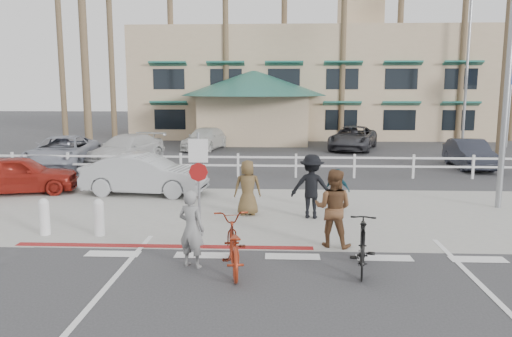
{
  "coord_description": "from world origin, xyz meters",
  "views": [
    {
      "loc": [
        -0.32,
        -9.92,
        3.67
      ],
      "look_at": [
        -0.94,
        3.52,
        1.5
      ],
      "focal_mm": 35.0,
      "sensor_mm": 36.0,
      "label": 1
    }
  ],
  "objects_px": {
    "bike_black": "(363,245)",
    "car_red_compact": "(19,174)",
    "car_white_sedan": "(145,174)",
    "sign_post": "(199,178)",
    "bike_red": "(233,244)"
  },
  "relations": [
    {
      "from": "car_white_sedan",
      "to": "car_red_compact",
      "type": "bearing_deg",
      "value": 96.25
    },
    {
      "from": "bike_black",
      "to": "car_red_compact",
      "type": "xyz_separation_m",
      "value": [
        -10.83,
        7.09,
        0.12
      ]
    },
    {
      "from": "car_white_sedan",
      "to": "sign_post",
      "type": "bearing_deg",
      "value": -145.05
    },
    {
      "from": "bike_red",
      "to": "bike_black",
      "type": "xyz_separation_m",
      "value": [
        2.62,
        0.07,
        0.01
      ]
    },
    {
      "from": "sign_post",
      "to": "bike_red",
      "type": "xyz_separation_m",
      "value": [
        1.06,
        -2.44,
        -0.91
      ]
    },
    {
      "from": "sign_post",
      "to": "car_white_sedan",
      "type": "relative_size",
      "value": 0.68
    },
    {
      "from": "car_white_sedan",
      "to": "car_red_compact",
      "type": "height_order",
      "value": "car_white_sedan"
    },
    {
      "from": "sign_post",
      "to": "bike_black",
      "type": "xyz_separation_m",
      "value": [
        3.68,
        -2.37,
        -0.9
      ]
    },
    {
      "from": "sign_post",
      "to": "car_white_sedan",
      "type": "bearing_deg",
      "value": 119.32
    },
    {
      "from": "bike_red",
      "to": "car_white_sedan",
      "type": "xyz_separation_m",
      "value": [
        -3.74,
        7.21,
        0.16
      ]
    },
    {
      "from": "bike_black",
      "to": "car_red_compact",
      "type": "height_order",
      "value": "car_red_compact"
    },
    {
      "from": "bike_red",
      "to": "car_red_compact",
      "type": "bearing_deg",
      "value": -49.61
    },
    {
      "from": "bike_red",
      "to": "car_white_sedan",
      "type": "distance_m",
      "value": 8.12
    },
    {
      "from": "bike_black",
      "to": "car_white_sedan",
      "type": "distance_m",
      "value": 9.56
    },
    {
      "from": "car_white_sedan",
      "to": "bike_black",
      "type": "bearing_deg",
      "value": -132.65
    }
  ]
}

